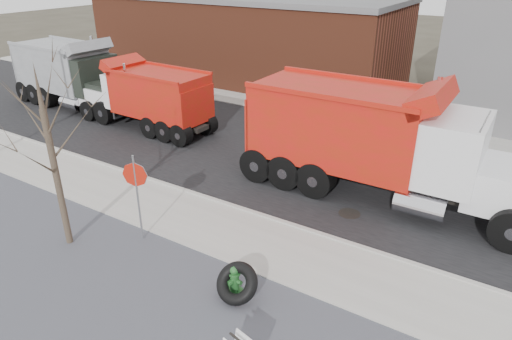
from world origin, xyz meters
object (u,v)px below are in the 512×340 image
Objects in this scene: dump_truck_red_a at (378,139)px; truck_tire at (237,283)px; dump_truck_grey at (74,73)px; dump_truck_red_b at (146,95)px; stop_sign at (136,183)px; fire_hydrant at (234,281)px.

truck_tire is at bearing -97.97° from dump_truck_red_a.
dump_truck_grey is (-17.00, 1.32, -0.20)m from dump_truck_red_a.
dump_truck_red_b is (-11.31, 0.88, -0.44)m from dump_truck_red_a.
truck_tire is 4.05m from stop_sign.
fire_hydrant is at bearing -6.07° from stop_sign.
dump_truck_red_b is 5.71m from dump_truck_grey.
dump_truck_red_a is at bearing 54.71° from stop_sign.
dump_truck_red_a reaches higher than fire_hydrant.
fire_hydrant is at bearing -99.58° from dump_truck_red_a.
dump_truck_red_a reaches higher than truck_tire.
dump_truck_grey is at bearing 175.35° from dump_truck_red_a.
stop_sign is 0.33× the size of dump_truck_grey.
dump_truck_red_b is at bearing -1.92° from dump_truck_grey.
stop_sign is at bearing 170.31° from truck_tire.
stop_sign reaches higher than truck_tire.
dump_truck_red_b is (-10.38, 7.72, 1.16)m from truck_tire.
fire_hydrant is 0.10× the size of dump_truck_grey.
truck_tire is 0.10× the size of dump_truck_red_a.
fire_hydrant is 7.00m from dump_truck_red_a.
fire_hydrant is 17.87m from dump_truck_grey.
fire_hydrant is 12.77m from dump_truck_red_b.
dump_truck_red_b is (-10.20, 7.58, 1.25)m from fire_hydrant.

